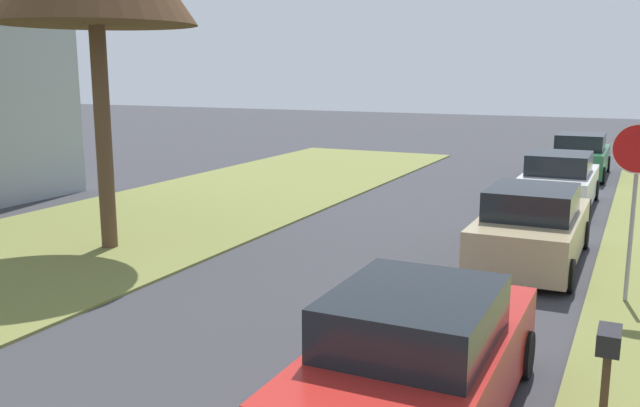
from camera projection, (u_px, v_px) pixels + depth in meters
The scene contains 6 objects.
stop_sign_far at pixel (636, 174), 10.95m from camera, with size 0.81×0.51×2.95m.
parked_sedan_red at pixel (418, 361), 7.37m from camera, with size 1.95×4.40×1.57m.
parked_sedan_tan at pixel (532, 228), 13.59m from camera, with size 1.95×4.40×1.57m.
parked_sedan_white at pixel (559, 182), 19.15m from camera, with size 1.95×4.40×1.57m.
parked_sedan_green at pixel (580, 157), 24.89m from camera, with size 1.95×4.40×1.57m.
curbside_mailbox at pixel (608, 354), 6.73m from camera, with size 0.22×0.44×1.27m.
Camera 1 is at (4.27, -0.31, 3.81)m, focal length 38.26 mm.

